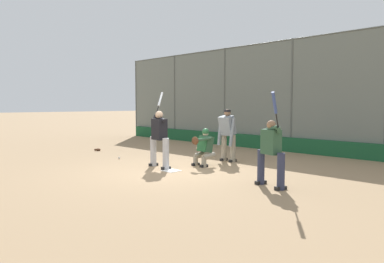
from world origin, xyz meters
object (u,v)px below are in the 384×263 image
Objects in this scene: fielding_glove_on_dirt at (98,150)px; catcher_behind_plate at (204,146)px; umpire_home at (227,134)px; batter_at_plate at (159,137)px; batter_on_deck at (271,151)px; baseball_loose at (119,158)px.

catcher_behind_plate is at bearing -175.18° from fielding_glove_on_dirt.
batter_at_plate is at bearing 77.80° from umpire_home.
batter_at_plate is at bearing -162.56° from batter_on_deck.
umpire_home is at bearing -95.16° from batter_at_plate.
batter_on_deck is (-3.09, 0.98, 0.23)m from catcher_behind_plate.
baseball_loose is (-2.51, 0.61, -0.01)m from fielding_glove_on_dirt.
batter_at_plate is 1.05× the size of batter_on_deck.
baseball_loose is (2.92, 2.26, -0.88)m from umpire_home.
batter_at_plate is at bearing 64.16° from catcher_behind_plate.
catcher_behind_plate is at bearing -160.41° from baseball_loose.
catcher_behind_plate is 3.24m from baseball_loose.
baseball_loose is at bearing -164.42° from batter_on_deck.
umpire_home is 3.85m from batter_on_deck.
catcher_behind_plate is at bearing 96.46° from umpire_home.
catcher_behind_plate is 0.67× the size of umpire_home.
catcher_behind_plate is 4.18× the size of fielding_glove_on_dirt.
catcher_behind_plate reaches higher than fielding_glove_on_dirt.
batter_at_plate reaches higher than umpire_home.
baseball_loose is at bearing 7.14° from batter_at_plate.
batter_at_plate is 4.95m from fielding_glove_on_dirt.
umpire_home is 5.75m from fielding_glove_on_dirt.
batter_at_plate reaches higher than batter_on_deck.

